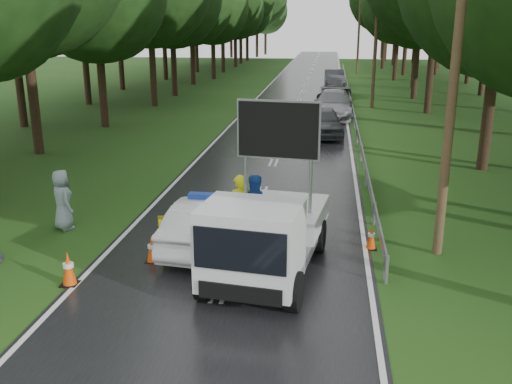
% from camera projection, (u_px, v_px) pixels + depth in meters
% --- Properties ---
extents(ground, '(160.00, 160.00, 0.00)m').
position_uv_depth(ground, '(228.00, 275.00, 13.63)').
color(ground, '#184012').
rests_on(ground, ground).
extents(road, '(7.00, 140.00, 0.02)m').
position_uv_depth(road, '(299.00, 102.00, 42.10)').
color(road, black).
rests_on(road, ground).
extents(guardrail, '(0.12, 60.06, 0.70)m').
position_uv_depth(guardrail, '(350.00, 96.00, 41.18)').
color(guardrail, gray).
rests_on(guardrail, ground).
extents(utility_pole_near, '(1.40, 0.24, 10.00)m').
position_uv_depth(utility_pole_near, '(457.00, 54.00, 13.42)').
color(utility_pole_near, '#4D3923').
rests_on(utility_pole_near, ground).
extents(utility_pole_mid, '(1.40, 0.24, 10.00)m').
position_uv_depth(utility_pole_mid, '(376.00, 32.00, 38.11)').
color(utility_pole_mid, '#4D3923').
rests_on(utility_pole_mid, ground).
extents(utility_pole_far, '(1.40, 0.24, 10.00)m').
position_uv_depth(utility_pole_far, '(359.00, 27.00, 62.79)').
color(utility_pole_far, '#4D3923').
rests_on(utility_pole_far, ground).
extents(police_sedan, '(1.91, 4.22, 1.48)m').
position_uv_depth(police_sedan, '(208.00, 223.00, 15.13)').
color(police_sedan, white).
rests_on(police_sedan, ground).
extents(work_truck, '(2.82, 5.22, 3.97)m').
position_uv_depth(work_truck, '(265.00, 235.00, 13.19)').
color(work_truck, gray).
rests_on(work_truck, ground).
extents(barrier, '(2.74, 0.62, 1.15)m').
position_uv_depth(barrier, '(214.00, 225.00, 14.39)').
color(barrier, '#F2F80D').
rests_on(barrier, ground).
extents(officer, '(0.85, 0.79, 1.94)m').
position_uv_depth(officer, '(240.00, 210.00, 15.25)').
color(officer, '#DBE30C').
rests_on(officer, ground).
extents(civilian, '(1.10, 0.96, 1.91)m').
position_uv_depth(civilian, '(257.00, 210.00, 15.31)').
color(civilian, '#1A44A9').
rests_on(civilian, ground).
extents(bystander_right, '(1.01, 1.00, 1.76)m').
position_uv_depth(bystander_right, '(62.00, 200.00, 16.39)').
color(bystander_right, gray).
rests_on(bystander_right, ground).
extents(queue_car_first, '(2.23, 4.48, 1.47)m').
position_uv_depth(queue_car_first, '(324.00, 122.00, 29.73)').
color(queue_car_first, '#414448').
rests_on(queue_car_first, ground).
extents(queue_car_second, '(2.53, 5.78, 1.65)m').
position_uv_depth(queue_car_second, '(333.00, 104.00, 35.34)').
color(queue_car_second, '#93949A').
rests_on(queue_car_second, ground).
extents(queue_car_third, '(2.60, 4.98, 1.34)m').
position_uv_depth(queue_car_third, '(334.00, 95.00, 41.07)').
color(queue_car_third, black).
rests_on(queue_car_third, ground).
extents(queue_car_fourth, '(1.84, 4.84, 1.57)m').
position_uv_depth(queue_car_fourth, '(334.00, 79.00, 51.11)').
color(queue_car_fourth, '#43444B').
rests_on(queue_car_fourth, ground).
extents(cone_near_left, '(0.39, 0.39, 0.82)m').
position_uv_depth(cone_near_left, '(69.00, 269.00, 12.99)').
color(cone_near_left, black).
rests_on(cone_near_left, ground).
extents(cone_center, '(0.38, 0.38, 0.81)m').
position_uv_depth(cone_center, '(219.00, 239.00, 14.79)').
color(cone_center, black).
rests_on(cone_center, ground).
extents(cone_far, '(0.35, 0.35, 0.74)m').
position_uv_depth(cone_far, '(255.00, 198.00, 18.27)').
color(cone_far, black).
rests_on(cone_far, ground).
extents(cone_left_mid, '(0.33, 0.33, 0.70)m').
position_uv_depth(cone_left_mid, '(152.00, 249.00, 14.25)').
color(cone_left_mid, black).
rests_on(cone_left_mid, ground).
extents(cone_right, '(0.31, 0.31, 0.66)m').
position_uv_depth(cone_right, '(371.00, 237.00, 15.08)').
color(cone_right, black).
rests_on(cone_right, ground).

